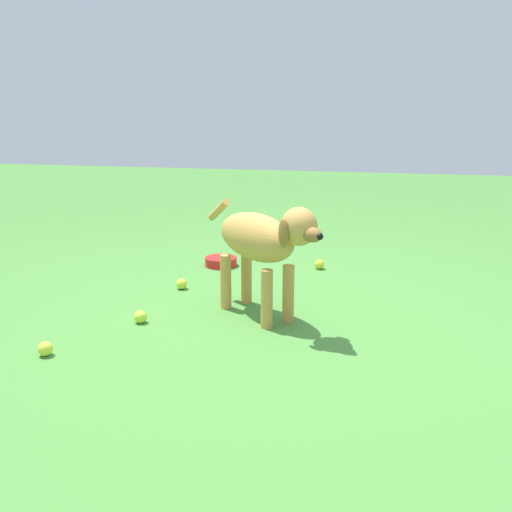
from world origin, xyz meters
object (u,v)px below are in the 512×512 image
(tennis_ball_2, at_px, (45,349))
(tennis_ball_3, at_px, (319,264))
(tennis_ball_1, at_px, (140,317))
(tennis_ball_0, at_px, (182,284))
(water_bowl, at_px, (221,261))
(dog, at_px, (262,241))

(tennis_ball_2, distance_m, tennis_ball_3, 1.95)
(tennis_ball_1, distance_m, tennis_ball_3, 1.42)
(tennis_ball_2, relative_size, tennis_ball_3, 1.00)
(tennis_ball_0, xyz_separation_m, tennis_ball_2, (-1.04, 0.27, 0.00))
(tennis_ball_0, height_order, tennis_ball_1, same)
(tennis_ball_2, bearing_deg, water_bowl, -12.56)
(tennis_ball_1, distance_m, tennis_ball_2, 0.53)
(tennis_ball_1, height_order, tennis_ball_2, same)
(tennis_ball_0, relative_size, water_bowl, 0.30)
(dog, distance_m, tennis_ball_0, 0.77)
(tennis_ball_2, bearing_deg, tennis_ball_1, -28.30)
(tennis_ball_0, height_order, water_bowl, tennis_ball_0)
(dog, relative_size, tennis_ball_0, 11.07)
(dog, relative_size, tennis_ball_1, 11.07)
(dog, bearing_deg, tennis_ball_2, -100.56)
(dog, relative_size, water_bowl, 3.32)
(tennis_ball_1, bearing_deg, water_bowl, -5.33)
(tennis_ball_3, height_order, water_bowl, tennis_ball_3)
(tennis_ball_3, bearing_deg, tennis_ball_2, 148.17)
(tennis_ball_3, xyz_separation_m, water_bowl, (-0.06, 0.67, -0.00))
(tennis_ball_2, bearing_deg, tennis_ball_3, -31.83)
(dog, height_order, water_bowl, dog)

